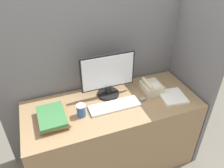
# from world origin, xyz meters

# --- Properties ---
(cubicle_panel_rear) EXTENTS (1.96, 0.04, 1.67)m
(cubicle_panel_rear) POSITION_xyz_m (0.00, 0.68, 0.83)
(cubicle_panel_rear) COLOR slate
(cubicle_panel_rear) RESTS_ON ground_plane
(cubicle_panel_right) EXTENTS (0.04, 0.70, 1.67)m
(cubicle_panel_right) POSITION_xyz_m (0.82, 0.35, 0.83)
(cubicle_panel_right) COLOR slate
(cubicle_panel_right) RESTS_ON ground_plane
(desk) EXTENTS (1.56, 0.64, 0.78)m
(desk) POSITION_xyz_m (0.00, 0.32, 0.39)
(desk) COLOR #937551
(desk) RESTS_ON ground_plane
(monitor) EXTENTS (0.50, 0.20, 0.41)m
(monitor) POSITION_xyz_m (0.01, 0.47, 0.98)
(monitor) COLOR black
(monitor) RESTS_ON desk
(keyboard) EXTENTS (0.45, 0.14, 0.02)m
(keyboard) POSITION_xyz_m (-0.00, 0.28, 0.79)
(keyboard) COLOR silver
(keyboard) RESTS_ON desk
(mouse) EXTENTS (0.06, 0.04, 0.03)m
(mouse) POSITION_xyz_m (0.27, 0.27, 0.80)
(mouse) COLOR gray
(mouse) RESTS_ON desk
(coffee_cup) EXTENTS (0.08, 0.08, 0.11)m
(coffee_cup) POSITION_xyz_m (-0.29, 0.27, 0.83)
(coffee_cup) COLOR #335999
(coffee_cup) RESTS_ON desk
(book_stack) EXTENTS (0.24, 0.30, 0.07)m
(book_stack) POSITION_xyz_m (-0.52, 0.29, 0.82)
(book_stack) COLOR #C6B78C
(book_stack) RESTS_ON desk
(desk_telephone) EXTENTS (0.17, 0.19, 0.12)m
(desk_telephone) POSITION_xyz_m (0.41, 0.37, 0.83)
(desk_telephone) COLOR beige
(desk_telephone) RESTS_ON desk
(paper_pile) EXTENTS (0.25, 0.26, 0.02)m
(paper_pile) POSITION_xyz_m (0.55, 0.21, 0.79)
(paper_pile) COLOR white
(paper_pile) RESTS_ON desk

